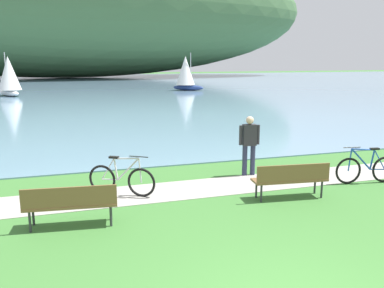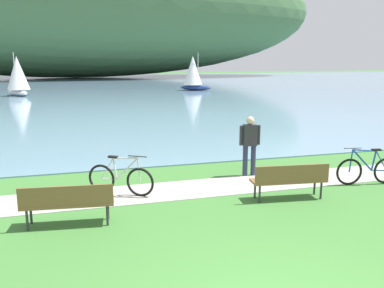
% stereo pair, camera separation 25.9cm
% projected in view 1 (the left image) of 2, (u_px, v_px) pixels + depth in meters
% --- Properties ---
extents(bay_water, '(180.00, 80.00, 0.04)m').
position_uv_depth(bay_water, '(86.00, 86.00, 49.88)').
color(bay_water, '#6B8EA8').
rests_on(bay_water, ground).
extents(distant_hillside, '(90.99, 28.00, 24.79)m').
position_uv_depth(distant_hillside, '(64.00, 6.00, 70.44)').
color(distant_hillside, '#42663D').
rests_on(distant_hillside, bay_water).
extents(shoreline_path, '(60.00, 1.50, 0.01)m').
position_uv_depth(shoreline_path, '(178.00, 190.00, 10.32)').
color(shoreline_path, '#A39E93').
rests_on(shoreline_path, ground).
extents(park_bench_near_camera, '(1.84, 0.68, 0.88)m').
position_uv_depth(park_bench_near_camera, '(291.00, 178.00, 9.61)').
color(park_bench_near_camera, brown).
rests_on(park_bench_near_camera, ground).
extents(park_bench_further_along, '(1.84, 0.68, 0.88)m').
position_uv_depth(park_bench_further_along, '(71.00, 202.00, 7.96)').
color(park_bench_further_along, brown).
rests_on(park_bench_further_along, ground).
extents(bicycle_leaning_near_bench, '(1.76, 0.34, 1.01)m').
position_uv_depth(bicycle_leaning_near_bench, '(366.00, 169.00, 10.87)').
color(bicycle_leaning_near_bench, black).
rests_on(bicycle_leaning_near_bench, ground).
extents(bicycle_beside_path, '(1.51, 1.03, 1.01)m').
position_uv_depth(bicycle_beside_path, '(122.00, 179.00, 9.91)').
color(bicycle_beside_path, black).
rests_on(bicycle_beside_path, ground).
extents(person_at_shoreline, '(0.61, 0.26, 1.71)m').
position_uv_depth(person_at_shoreline, '(249.00, 142.00, 11.50)').
color(person_at_shoreline, '#282D47').
rests_on(person_at_shoreline, ground).
extents(sailboat_nearest_to_shore, '(2.71, 3.29, 3.85)m').
position_uv_depth(sailboat_nearest_to_shore, '(9.00, 76.00, 35.82)').
color(sailboat_nearest_to_shore, white).
rests_on(sailboat_nearest_to_shore, bay_water).
extents(sailboat_mid_bay, '(3.29, 2.86, 3.92)m').
position_uv_depth(sailboat_mid_bay, '(186.00, 73.00, 42.75)').
color(sailboat_mid_bay, navy).
rests_on(sailboat_mid_bay, bay_water).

